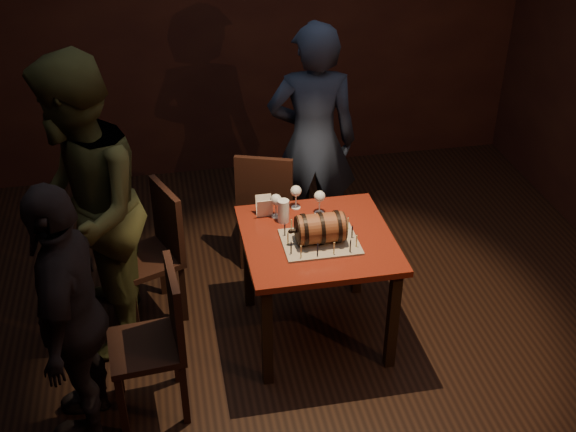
{
  "coord_description": "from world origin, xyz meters",
  "views": [
    {
      "loc": [
        -0.7,
        -3.43,
        3.15
      ],
      "look_at": [
        -0.03,
        0.05,
        0.95
      ],
      "focal_mm": 45.0,
      "sensor_mm": 36.0,
      "label": 1
    }
  ],
  "objects_px": {
    "barrel_cake": "(320,228)",
    "chair_left_front": "(159,335)",
    "wine_glass_mid": "(296,192)",
    "wine_glass_left": "(276,201)",
    "person_left_front": "(71,315)",
    "chair_left_rear": "(156,247)",
    "person_back": "(313,143)",
    "pint_of_ale": "(283,211)",
    "person_left_rear": "(84,212)",
    "pub_table": "(317,252)",
    "chair_back": "(267,203)",
    "wine_glass_right": "(320,197)"
  },
  "relations": [
    {
      "from": "person_back",
      "to": "person_left_rear",
      "type": "height_order",
      "value": "person_left_rear"
    },
    {
      "from": "wine_glass_right",
      "to": "person_left_front",
      "type": "relative_size",
      "value": 0.1
    },
    {
      "from": "wine_glass_mid",
      "to": "person_left_front",
      "type": "bearing_deg",
      "value": -147.69
    },
    {
      "from": "chair_left_rear",
      "to": "pint_of_ale",
      "type": "bearing_deg",
      "value": -14.47
    },
    {
      "from": "wine_glass_mid",
      "to": "wine_glass_right",
      "type": "height_order",
      "value": "same"
    },
    {
      "from": "chair_back",
      "to": "chair_left_front",
      "type": "bearing_deg",
      "value": -122.32
    },
    {
      "from": "wine_glass_mid",
      "to": "person_left_rear",
      "type": "xyz_separation_m",
      "value": [
        -1.29,
        -0.13,
        0.08
      ]
    },
    {
      "from": "barrel_cake",
      "to": "chair_left_front",
      "type": "relative_size",
      "value": 0.36
    },
    {
      "from": "wine_glass_right",
      "to": "chair_back",
      "type": "height_order",
      "value": "chair_back"
    },
    {
      "from": "pub_table",
      "to": "person_left_rear",
      "type": "relative_size",
      "value": 0.47
    },
    {
      "from": "pub_table",
      "to": "person_left_rear",
      "type": "distance_m",
      "value": 1.41
    },
    {
      "from": "pub_table",
      "to": "wine_glass_mid",
      "type": "bearing_deg",
      "value": 99.99
    },
    {
      "from": "chair_back",
      "to": "chair_left_front",
      "type": "distance_m",
      "value": 1.52
    },
    {
      "from": "wine_glass_right",
      "to": "chair_left_rear",
      "type": "height_order",
      "value": "chair_left_rear"
    },
    {
      "from": "person_left_front",
      "to": "barrel_cake",
      "type": "bearing_deg",
      "value": 113.79
    },
    {
      "from": "barrel_cake",
      "to": "person_left_front",
      "type": "xyz_separation_m",
      "value": [
        -1.41,
        -0.43,
        -0.08
      ]
    },
    {
      "from": "pint_of_ale",
      "to": "chair_left_rear",
      "type": "relative_size",
      "value": 0.16
    },
    {
      "from": "barrel_cake",
      "to": "wine_glass_mid",
      "type": "distance_m",
      "value": 0.43
    },
    {
      "from": "chair_left_rear",
      "to": "chair_left_front",
      "type": "xyz_separation_m",
      "value": [
        -0.01,
        -0.87,
        0.0
      ]
    },
    {
      "from": "wine_glass_mid",
      "to": "chair_left_front",
      "type": "height_order",
      "value": "chair_left_front"
    },
    {
      "from": "chair_left_rear",
      "to": "wine_glass_right",
      "type": "bearing_deg",
      "value": -8.51
    },
    {
      "from": "wine_glass_left",
      "to": "person_left_front",
      "type": "bearing_deg",
      "value": -147.43
    },
    {
      "from": "chair_back",
      "to": "chair_left_rear",
      "type": "distance_m",
      "value": 0.9
    },
    {
      "from": "person_left_front",
      "to": "chair_left_front",
      "type": "bearing_deg",
      "value": 103.57
    },
    {
      "from": "person_left_rear",
      "to": "person_left_front",
      "type": "xyz_separation_m",
      "value": [
        -0.06,
        -0.72,
        -0.18
      ]
    },
    {
      "from": "chair_left_front",
      "to": "person_left_front",
      "type": "bearing_deg",
      "value": -173.2
    },
    {
      "from": "wine_glass_left",
      "to": "person_left_front",
      "type": "distance_m",
      "value": 1.44
    },
    {
      "from": "pint_of_ale",
      "to": "chair_back",
      "type": "xyz_separation_m",
      "value": [
        -0.0,
        0.62,
        -0.3
      ]
    },
    {
      "from": "pub_table",
      "to": "person_left_rear",
      "type": "xyz_separation_m",
      "value": [
        -1.36,
        0.22,
        0.31
      ]
    },
    {
      "from": "pub_table",
      "to": "wine_glass_left",
      "type": "height_order",
      "value": "wine_glass_left"
    },
    {
      "from": "person_back",
      "to": "pint_of_ale",
      "type": "bearing_deg",
      "value": 72.94
    },
    {
      "from": "chair_left_front",
      "to": "person_back",
      "type": "relative_size",
      "value": 0.53
    },
    {
      "from": "chair_left_rear",
      "to": "person_back",
      "type": "height_order",
      "value": "person_back"
    },
    {
      "from": "wine_glass_left",
      "to": "wine_glass_right",
      "type": "height_order",
      "value": "same"
    },
    {
      "from": "chair_left_rear",
      "to": "person_left_front",
      "type": "relative_size",
      "value": 0.6
    },
    {
      "from": "barrel_cake",
      "to": "chair_left_front",
      "type": "bearing_deg",
      "value": -158.83
    },
    {
      "from": "person_left_rear",
      "to": "pub_table",
      "type": "bearing_deg",
      "value": 80.11
    },
    {
      "from": "barrel_cake",
      "to": "chair_left_front",
      "type": "distance_m",
      "value": 1.11
    },
    {
      "from": "chair_back",
      "to": "person_left_front",
      "type": "height_order",
      "value": "person_left_front"
    },
    {
      "from": "person_back",
      "to": "chair_left_front",
      "type": "bearing_deg",
      "value": 58.4
    },
    {
      "from": "chair_left_front",
      "to": "person_back",
      "type": "xyz_separation_m",
      "value": [
        1.18,
        1.45,
        0.36
      ]
    },
    {
      "from": "person_back",
      "to": "person_left_front",
      "type": "relative_size",
      "value": 1.15
    },
    {
      "from": "pub_table",
      "to": "chair_left_front",
      "type": "xyz_separation_m",
      "value": [
        -0.99,
        -0.45,
        -0.12
      ]
    },
    {
      "from": "barrel_cake",
      "to": "chair_back",
      "type": "relative_size",
      "value": 0.36
    },
    {
      "from": "chair_back",
      "to": "chair_left_rear",
      "type": "height_order",
      "value": "same"
    },
    {
      "from": "chair_left_rear",
      "to": "person_left_rear",
      "type": "distance_m",
      "value": 0.61
    },
    {
      "from": "wine_glass_left",
      "to": "chair_left_rear",
      "type": "relative_size",
      "value": 0.17
    },
    {
      "from": "barrel_cake",
      "to": "wine_glass_left",
      "type": "relative_size",
      "value": 2.1
    },
    {
      "from": "person_left_front",
      "to": "person_left_rear",
      "type": "bearing_deg",
      "value": -177.69
    },
    {
      "from": "barrel_cake",
      "to": "person_back",
      "type": "distance_m",
      "value": 1.08
    }
  ]
}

